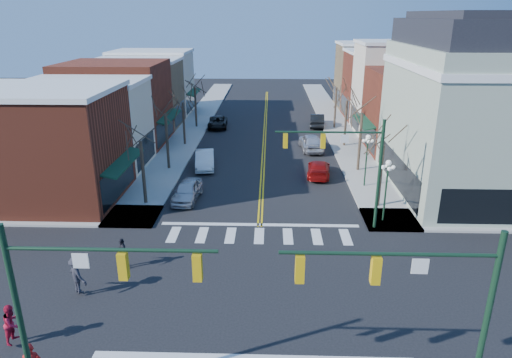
# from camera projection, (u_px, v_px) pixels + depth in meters

# --- Properties ---
(ground) EXTENTS (160.00, 160.00, 0.00)m
(ground) POSITION_uv_depth(u_px,v_px,m) (256.00, 293.00, 22.73)
(ground) COLOR black
(ground) RESTS_ON ground
(sidewalk_left) EXTENTS (3.50, 70.00, 0.15)m
(sidewalk_left) POSITION_uv_depth(u_px,v_px,m) (168.00, 165.00, 41.75)
(sidewalk_left) COLOR #9E9B93
(sidewalk_left) RESTS_ON ground
(sidewalk_right) EXTENTS (3.50, 70.00, 0.15)m
(sidewalk_right) POSITION_uv_depth(u_px,v_px,m) (360.00, 167.00, 41.24)
(sidewalk_right) COLOR #9E9B93
(sidewalk_right) RESTS_ON ground
(bldg_left_brick_a) EXTENTS (10.00, 8.50, 8.00)m
(bldg_left_brick_a) POSITION_uv_depth(u_px,v_px,m) (47.00, 148.00, 32.86)
(bldg_left_brick_a) COLOR maroon
(bldg_left_brick_a) RESTS_ON ground
(bldg_left_stucco_a) EXTENTS (10.00, 7.00, 7.50)m
(bldg_left_stucco_a) POSITION_uv_depth(u_px,v_px,m) (88.00, 126.00, 40.23)
(bldg_left_stucco_a) COLOR beige
(bldg_left_stucco_a) RESTS_ON ground
(bldg_left_brick_b) EXTENTS (10.00, 9.00, 8.50)m
(bldg_left_brick_b) POSITION_uv_depth(u_px,v_px,m) (116.00, 104.00, 47.58)
(bldg_left_brick_b) COLOR maroon
(bldg_left_brick_b) RESTS_ON ground
(bldg_left_tan) EXTENTS (10.00, 7.50, 7.80)m
(bldg_left_tan) POSITION_uv_depth(u_px,v_px,m) (138.00, 94.00, 55.45)
(bldg_left_tan) COLOR olive
(bldg_left_tan) RESTS_ON ground
(bldg_left_stucco_b) EXTENTS (10.00, 8.00, 8.20)m
(bldg_left_stucco_b) POSITION_uv_depth(u_px,v_px,m) (153.00, 83.00, 62.67)
(bldg_left_stucco_b) COLOR beige
(bldg_left_stucco_b) RESTS_ON ground
(bldg_right_brick_a) EXTENTS (10.00, 8.50, 8.00)m
(bldg_right_brick_a) POSITION_uv_depth(u_px,v_px,m) (421.00, 112.00, 45.10)
(bldg_right_brick_a) COLOR maroon
(bldg_right_brick_a) RESTS_ON ground
(bldg_right_stucco) EXTENTS (10.00, 7.00, 10.00)m
(bldg_right_stucco) POSITION_uv_depth(u_px,v_px,m) (401.00, 89.00, 52.05)
(bldg_right_stucco) COLOR beige
(bldg_right_stucco) RESTS_ON ground
(bldg_right_brick_b) EXTENTS (10.00, 8.00, 8.50)m
(bldg_right_brick_b) POSITION_uv_depth(u_px,v_px,m) (385.00, 86.00, 59.35)
(bldg_right_brick_b) COLOR maroon
(bldg_right_brick_b) RESTS_ON ground
(bldg_right_tan) EXTENTS (10.00, 8.00, 9.00)m
(bldg_right_tan) POSITION_uv_depth(u_px,v_px,m) (372.00, 76.00, 66.78)
(bldg_right_tan) COLOR olive
(bldg_right_tan) RESTS_ON ground
(victorian_corner) EXTENTS (12.25, 14.25, 13.30)m
(victorian_corner) POSITION_uv_depth(u_px,v_px,m) (486.00, 107.00, 33.60)
(victorian_corner) COLOR #9AA891
(victorian_corner) RESTS_ON ground
(traffic_mast_near_left) EXTENTS (6.60, 0.28, 7.20)m
(traffic_mast_near_left) POSITION_uv_depth(u_px,v_px,m) (73.00, 297.00, 14.33)
(traffic_mast_near_left) COLOR #14331E
(traffic_mast_near_left) RESTS_ON ground
(traffic_mast_near_right) EXTENTS (6.60, 0.28, 7.20)m
(traffic_mast_near_right) POSITION_uv_depth(u_px,v_px,m) (429.00, 303.00, 14.00)
(traffic_mast_near_right) COLOR #14331E
(traffic_mast_near_right) RESTS_ON ground
(traffic_mast_far_right) EXTENTS (6.60, 0.28, 7.20)m
(traffic_mast_far_right) POSITION_uv_depth(u_px,v_px,m) (350.00, 159.00, 27.91)
(traffic_mast_far_right) COLOR #14331E
(traffic_mast_far_right) RESTS_ON ground
(lamppost_corner) EXTENTS (0.36, 0.36, 4.33)m
(lamppost_corner) POSITION_uv_depth(u_px,v_px,m) (387.00, 180.00, 29.46)
(lamppost_corner) COLOR #14331E
(lamppost_corner) RESTS_ON ground
(lamppost_midblock) EXTENTS (0.36, 0.36, 4.33)m
(lamppost_midblock) POSITION_uv_depth(u_px,v_px,m) (367.00, 152.00, 35.57)
(lamppost_midblock) COLOR #14331E
(lamppost_midblock) RESTS_ON ground
(tree_left_a) EXTENTS (0.24, 0.24, 4.76)m
(tree_left_a) POSITION_uv_depth(u_px,v_px,m) (143.00, 173.00, 32.50)
(tree_left_a) COLOR #382B21
(tree_left_a) RESTS_ON ground
(tree_left_b) EXTENTS (0.24, 0.24, 5.04)m
(tree_left_b) POSITION_uv_depth(u_px,v_px,m) (167.00, 142.00, 39.97)
(tree_left_b) COLOR #382B21
(tree_left_b) RESTS_ON ground
(tree_left_c) EXTENTS (0.24, 0.24, 4.55)m
(tree_left_c) POSITION_uv_depth(u_px,v_px,m) (184.00, 124.00, 47.57)
(tree_left_c) COLOR #382B21
(tree_left_c) RESTS_ON ground
(tree_left_d) EXTENTS (0.24, 0.24, 4.90)m
(tree_left_d) POSITION_uv_depth(u_px,v_px,m) (196.00, 108.00, 55.03)
(tree_left_d) COLOR #382B21
(tree_left_d) RESTS_ON ground
(tree_right_a) EXTENTS (0.24, 0.24, 4.62)m
(tree_right_a) POSITION_uv_depth(u_px,v_px,m) (380.00, 177.00, 32.03)
(tree_right_a) COLOR #382B21
(tree_right_a) RESTS_ON ground
(tree_right_b) EXTENTS (0.24, 0.24, 5.18)m
(tree_right_b) POSITION_uv_depth(u_px,v_px,m) (360.00, 143.00, 39.45)
(tree_right_b) COLOR #382B21
(tree_right_b) RESTS_ON ground
(tree_right_c) EXTENTS (0.24, 0.24, 4.83)m
(tree_right_c) POSITION_uv_depth(u_px,v_px,m) (346.00, 124.00, 47.03)
(tree_right_c) COLOR #382B21
(tree_right_c) RESTS_ON ground
(tree_right_d) EXTENTS (0.24, 0.24, 4.97)m
(tree_right_d) POSITION_uv_depth(u_px,v_px,m) (335.00, 108.00, 54.52)
(tree_right_d) COLOR #382B21
(tree_right_d) RESTS_ON ground
(car_left_near) EXTENTS (2.02, 4.41, 1.46)m
(car_left_near) POSITION_uv_depth(u_px,v_px,m) (187.00, 191.00, 33.81)
(car_left_near) COLOR #BBBBC0
(car_left_near) RESTS_ON ground
(car_left_mid) EXTENTS (2.21, 4.83, 1.53)m
(car_left_mid) POSITION_uv_depth(u_px,v_px,m) (205.00, 160.00, 40.95)
(car_left_mid) COLOR white
(car_left_mid) RESTS_ON ground
(car_left_far) EXTENTS (2.48, 4.92, 1.34)m
(car_left_far) POSITION_uv_depth(u_px,v_px,m) (218.00, 122.00, 55.51)
(car_left_far) COLOR black
(car_left_far) RESTS_ON ground
(car_right_near) EXTENTS (2.39, 4.76, 1.33)m
(car_right_near) POSITION_uv_depth(u_px,v_px,m) (319.00, 169.00, 38.90)
(car_right_near) COLOR #9C0F0E
(car_right_near) RESTS_ON ground
(car_right_mid) EXTENTS (2.47, 5.21, 1.72)m
(car_right_mid) POSITION_uv_depth(u_px,v_px,m) (311.00, 142.00, 46.26)
(car_right_mid) COLOR silver
(car_right_mid) RESTS_ON ground
(car_right_far) EXTENTS (2.09, 4.92, 1.58)m
(car_right_far) POSITION_uv_depth(u_px,v_px,m) (317.00, 120.00, 56.08)
(car_right_far) COLOR black
(car_right_far) RESTS_ON ground
(pedestrian_red_b) EXTENTS (0.71, 0.89, 1.73)m
(pedestrian_red_b) POSITION_uv_depth(u_px,v_px,m) (12.00, 323.00, 18.88)
(pedestrian_red_b) COLOR #AB122D
(pedestrian_red_b) RESTS_ON sidewalk_left
(pedestrian_dark_a) EXTENTS (0.91, 1.00, 1.63)m
(pedestrian_dark_a) POSITION_uv_depth(u_px,v_px,m) (123.00, 252.00, 24.64)
(pedestrian_dark_a) COLOR black
(pedestrian_dark_a) RESTS_ON sidewalk_left
(pedestrian_dark_b) EXTENTS (1.45, 1.38, 1.98)m
(pedestrian_dark_b) POSITION_uv_depth(u_px,v_px,m) (78.00, 275.00, 22.18)
(pedestrian_dark_b) COLOR black
(pedestrian_dark_b) RESTS_ON sidewalk_left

